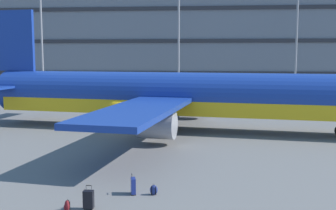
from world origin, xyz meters
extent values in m
plane|color=slate|center=(0.00, 0.00, 0.00)|extent=(600.00, 600.00, 0.00)
cube|color=slate|center=(0.00, 52.28, 8.96)|extent=(165.69, 16.77, 17.91)
cube|color=#2D2D33|center=(0.00, 43.80, 2.99)|extent=(164.03, 0.24, 0.70)
cube|color=#2D2D33|center=(0.00, 43.80, 8.96)|extent=(164.03, 0.24, 0.70)
cube|color=#2D2D33|center=(0.00, 43.80, 14.93)|extent=(164.03, 0.24, 0.70)
cylinder|color=navy|center=(4.61, 0.67, 3.08)|extent=(33.87, 8.60, 3.72)
cube|color=yellow|center=(4.61, 0.67, 2.06)|extent=(32.52, 8.33, 1.19)
cube|color=navy|center=(-11.46, 3.04, 7.73)|extent=(4.47, 1.01, 5.58)
cube|color=navy|center=(-10.55, 6.48, 3.54)|extent=(2.60, 5.78, 0.20)
cube|color=navy|center=(4.93, 9.65, 2.80)|extent=(6.42, 14.64, 0.36)
cube|color=navy|center=(2.31, -8.03, 2.80)|extent=(6.42, 14.64, 0.36)
cylinder|color=#9E9EA3|center=(5.05, 7.06, 1.48)|extent=(2.93, 2.41, 2.05)
cylinder|color=#9E9EA3|center=(3.18, -5.58, 1.48)|extent=(2.93, 2.41, 2.05)
cylinder|color=black|center=(3.51, 2.43, 0.45)|extent=(0.94, 0.48, 0.90)
cylinder|color=slate|center=(3.51, 2.43, 1.06)|extent=(0.20, 0.20, 1.22)
cylinder|color=black|center=(3.04, -0.70, 0.45)|extent=(0.94, 0.48, 0.90)
cylinder|color=slate|center=(3.04, -0.70, 1.06)|extent=(0.20, 0.20, 1.22)
cylinder|color=gray|center=(-22.73, 37.92, 9.18)|extent=(0.36, 0.36, 18.37)
cylinder|color=gray|center=(1.66, 37.92, 12.54)|extent=(0.36, 0.36, 25.09)
cylinder|color=gray|center=(21.48, 37.92, 11.32)|extent=(0.36, 0.36, 22.65)
cube|color=black|center=(1.88, -18.38, 0.42)|extent=(0.42, 0.28, 0.75)
cylinder|color=#333338|center=(2.00, -18.29, 0.90)|extent=(0.02, 0.02, 0.20)
cylinder|color=#333338|center=(1.77, -18.29, 0.90)|extent=(0.02, 0.02, 0.20)
cube|color=black|center=(1.88, -18.29, 0.99)|extent=(0.23, 0.02, 0.02)
cylinder|color=black|center=(2.05, -18.49, 0.03)|extent=(0.02, 0.05, 0.05)
cylinder|color=black|center=(1.71, -18.49, 0.03)|extent=(0.02, 0.05, 0.05)
cylinder|color=black|center=(2.05, -18.26, 0.03)|extent=(0.02, 0.05, 0.05)
cylinder|color=black|center=(1.71, -18.26, 0.03)|extent=(0.02, 0.05, 0.05)
cube|color=navy|center=(3.41, -16.33, 0.41)|extent=(0.32, 0.51, 0.71)
cylinder|color=#333338|center=(3.32, -16.22, 0.86)|extent=(0.02, 0.02, 0.19)
cylinder|color=#333338|center=(3.39, -16.47, 0.86)|extent=(0.02, 0.02, 0.19)
cube|color=black|center=(3.35, -16.34, 0.95)|extent=(0.09, 0.26, 0.02)
cylinder|color=black|center=(3.44, -16.12, 0.03)|extent=(0.05, 0.03, 0.05)
cylinder|color=black|center=(3.54, -16.49, 0.03)|extent=(0.05, 0.03, 0.05)
cylinder|color=black|center=(3.29, -16.16, 0.03)|extent=(0.05, 0.03, 0.05)
cylinder|color=black|center=(3.38, -16.53, 0.03)|extent=(0.05, 0.03, 0.05)
ellipsoid|color=maroon|center=(1.06, -18.67, 0.23)|extent=(0.35, 0.40, 0.46)
ellipsoid|color=maroon|center=(0.98, -18.72, 0.16)|extent=(0.20, 0.25, 0.21)
torus|color=black|center=(1.08, -18.66, 0.47)|extent=(0.05, 0.08, 0.08)
cube|color=black|center=(1.19, -18.71, 0.23)|extent=(0.04, 0.04, 0.39)
cube|color=black|center=(1.09, -18.55, 0.23)|extent=(0.04, 0.04, 0.39)
ellipsoid|color=navy|center=(4.37, -16.34, 0.24)|extent=(0.38, 0.26, 0.47)
ellipsoid|color=navy|center=(4.36, -16.23, 0.17)|extent=(0.26, 0.13, 0.21)
torus|color=black|center=(4.38, -16.37, 0.48)|extent=(0.08, 0.02, 0.08)
cube|color=black|center=(4.28, -16.45, 0.24)|extent=(0.04, 0.03, 0.40)
cube|color=black|center=(4.48, -16.44, 0.24)|extent=(0.04, 0.03, 0.40)
camera|label=1|loc=(6.82, -34.93, 6.45)|focal=44.88mm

